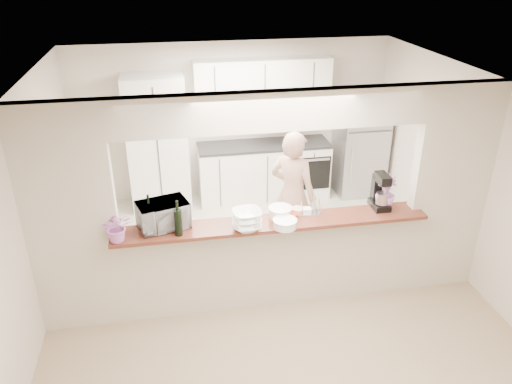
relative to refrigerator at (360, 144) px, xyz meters
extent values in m
plane|color=tan|center=(-2.05, -2.65, -0.85)|extent=(6.00, 6.00, 0.00)
cube|color=beige|center=(-2.05, -1.10, -0.84)|extent=(5.00, 2.90, 0.01)
cube|color=beige|center=(-4.10, -2.65, 0.40)|extent=(0.90, 0.15, 2.50)
cube|color=beige|center=(0.00, -2.65, 0.40)|extent=(0.90, 0.15, 2.50)
cube|color=beige|center=(-2.05, -2.65, 1.45)|extent=(3.20, 0.15, 0.40)
cube|color=beige|center=(-2.05, -2.65, -0.32)|extent=(3.20, 0.15, 1.05)
cube|color=maroon|center=(-2.05, -2.70, 0.22)|extent=(3.40, 0.38, 0.04)
cube|color=white|center=(-3.25, 0.05, 0.20)|extent=(0.90, 0.60, 2.10)
cube|color=white|center=(-1.60, 0.05, -0.40)|extent=(2.10, 0.60, 0.90)
cube|color=#2F2E31|center=(-1.60, 0.05, 0.07)|extent=(2.10, 0.62, 0.04)
cube|color=white|center=(-1.60, 0.18, 1.02)|extent=(2.10, 0.35, 0.75)
cube|color=black|center=(-1.35, 0.07, 0.59)|extent=(0.75, 0.45, 0.12)
cube|color=black|center=(-0.85, -0.25, -0.35)|extent=(0.55, 0.02, 0.55)
cube|color=#ADADB2|center=(0.00, 0.00, 0.00)|extent=(0.75, 0.70, 1.70)
imported|color=pink|center=(-3.65, -2.80, 0.40)|extent=(0.32, 0.28, 0.32)
cylinder|color=black|center=(-3.34, -2.58, 0.38)|extent=(0.07, 0.07, 0.28)
cylinder|color=black|center=(-3.34, -2.58, 0.57)|extent=(0.03, 0.03, 0.10)
cylinder|color=black|center=(-3.05, -2.80, 0.38)|extent=(0.08, 0.08, 0.29)
cylinder|color=black|center=(-3.05, -2.80, 0.58)|extent=(0.03, 0.03, 0.10)
imported|color=#A9A9AE|center=(-3.20, -2.60, 0.38)|extent=(0.59, 0.47, 0.28)
imported|color=white|center=(-2.35, -2.82, 0.35)|extent=(0.32, 0.32, 0.22)
cylinder|color=white|center=(-1.95, -2.62, 0.30)|extent=(0.25, 0.25, 0.11)
cylinder|color=white|center=(-1.95, -2.62, 0.36)|extent=(0.26, 0.26, 0.01)
cylinder|color=white|center=(-1.95, -2.84, 0.28)|extent=(0.25, 0.25, 0.08)
cylinder|color=white|center=(-1.95, -2.84, 0.33)|extent=(0.26, 0.26, 0.01)
cylinder|color=maroon|center=(-1.85, -2.68, 0.27)|extent=(0.15, 0.15, 0.07)
cylinder|color=beige|center=(-1.74, -2.57, 0.27)|extent=(0.14, 0.14, 0.06)
cube|color=silver|center=(-1.60, -2.60, 0.25)|extent=(0.24, 0.16, 0.01)
cube|color=white|center=(-1.60, -2.60, 0.28)|extent=(0.10, 0.10, 0.06)
cube|color=black|center=(-0.80, -2.60, 0.27)|extent=(0.18, 0.28, 0.07)
cube|color=black|center=(-0.80, -2.50, 0.46)|extent=(0.12, 0.10, 0.30)
cube|color=black|center=(-0.80, -2.61, 0.60)|extent=(0.12, 0.24, 0.10)
cylinder|color=#B7B7BC|center=(-0.80, -2.66, 0.39)|extent=(0.14, 0.14, 0.13)
imported|color=#A660B3|center=(-0.75, -2.61, 0.44)|extent=(0.25, 0.25, 0.39)
imported|color=tan|center=(-1.57, -1.69, 0.02)|extent=(0.75, 0.73, 1.73)
camera|label=1|loc=(-3.07, -7.26, 2.86)|focal=35.00mm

